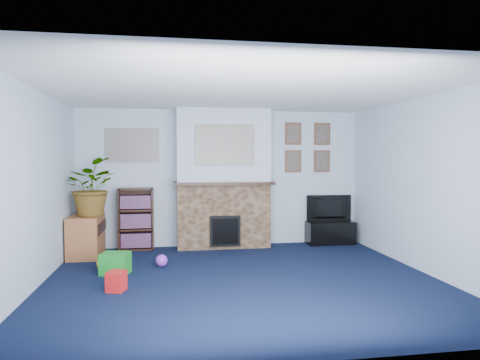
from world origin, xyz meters
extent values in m
cube|color=black|center=(0.00, 0.00, 0.00)|extent=(5.00, 4.50, 0.01)
cube|color=white|center=(0.00, 0.00, 2.40)|extent=(5.00, 4.50, 0.01)
cube|color=silver|center=(0.00, 2.25, 1.20)|extent=(5.00, 0.04, 2.40)
cube|color=silver|center=(0.00, -2.25, 1.20)|extent=(5.00, 0.04, 2.40)
cube|color=silver|center=(-2.50, 0.00, 1.20)|extent=(0.04, 4.50, 2.40)
cube|color=silver|center=(2.50, 0.00, 1.20)|extent=(0.04, 4.50, 2.40)
cube|color=brown|center=(0.00, 2.05, 0.55)|extent=(1.60, 0.40, 1.10)
cube|color=brown|center=(0.00, 2.05, 1.75)|extent=(1.60, 0.40, 1.30)
cube|color=brown|center=(0.00, 2.02, 1.12)|extent=(1.72, 0.50, 0.05)
cube|color=brown|center=(0.00, 1.84, 0.32)|extent=(0.52, 0.08, 0.52)
cube|color=brown|center=(0.00, 1.80, 0.32)|extent=(0.44, 0.02, 0.44)
cube|color=gray|center=(0.00, 1.84, 1.78)|extent=(1.00, 0.03, 0.68)
cube|color=gray|center=(-1.55, 2.23, 1.78)|extent=(0.90, 0.03, 0.58)
cube|color=brown|center=(1.30, 2.23, 2.00)|extent=(0.30, 0.03, 0.40)
cube|color=brown|center=(1.85, 2.23, 2.00)|extent=(0.30, 0.03, 0.40)
cube|color=brown|center=(1.30, 2.23, 1.50)|extent=(0.30, 0.03, 0.40)
cube|color=brown|center=(1.85, 2.23, 1.50)|extent=(0.30, 0.03, 0.40)
cube|color=black|center=(1.95, 2.03, 0.23)|extent=(0.86, 0.36, 0.41)
imported|color=black|center=(1.95, 2.05, 0.64)|extent=(0.83, 0.16, 0.47)
cube|color=black|center=(-1.49, 2.23, 0.53)|extent=(0.58, 0.02, 1.05)
cube|color=black|center=(-1.76, 2.10, 0.53)|extent=(0.03, 0.28, 1.05)
cube|color=black|center=(-1.21, 2.10, 0.53)|extent=(0.03, 0.28, 1.05)
cube|color=black|center=(-1.49, 2.10, 0.01)|extent=(0.56, 0.28, 0.03)
cube|color=black|center=(-1.49, 2.10, 0.35)|extent=(0.56, 0.28, 0.03)
cube|color=black|center=(-1.49, 2.10, 0.68)|extent=(0.56, 0.28, 0.03)
cube|color=black|center=(-1.49, 2.10, 1.04)|extent=(0.56, 0.28, 0.03)
cube|color=black|center=(-1.49, 2.09, 0.17)|extent=(0.50, 0.22, 0.24)
cube|color=black|center=(-1.49, 2.09, 0.50)|extent=(0.50, 0.22, 0.24)
cube|color=black|center=(-1.49, 2.09, 0.82)|extent=(0.50, 0.22, 0.22)
cube|color=#9D5A32|center=(-2.24, 1.74, 0.35)|extent=(0.47, 0.84, 0.65)
imported|color=#26661E|center=(-2.19, 1.69, 1.11)|extent=(1.04, 1.08, 0.92)
cube|color=gold|center=(-0.02, 2.00, 1.22)|extent=(0.09, 0.06, 0.13)
cylinder|color=#B2BFC6|center=(0.27, 2.00, 1.23)|extent=(0.05, 0.05, 0.16)
sphere|color=slate|center=(-0.51, 2.00, 1.22)|extent=(0.13, 0.13, 0.13)
cylinder|color=red|center=(0.63, 2.00, 1.21)|extent=(0.06, 0.06, 0.12)
cube|color=#198C26|center=(-1.65, 0.57, 0.14)|extent=(0.42, 0.37, 0.29)
sphere|color=purple|center=(-1.04, 0.86, 0.09)|extent=(0.18, 0.18, 0.18)
cube|color=red|center=(-1.54, -0.20, 0.11)|extent=(0.24, 0.24, 0.24)
cylinder|color=yellow|center=(-1.78, 0.91, 0.07)|extent=(0.33, 0.15, 0.19)
camera|label=1|loc=(-0.89, -5.31, 1.57)|focal=32.00mm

